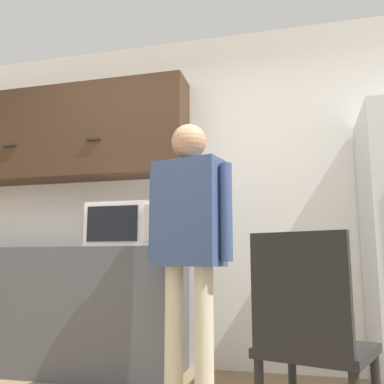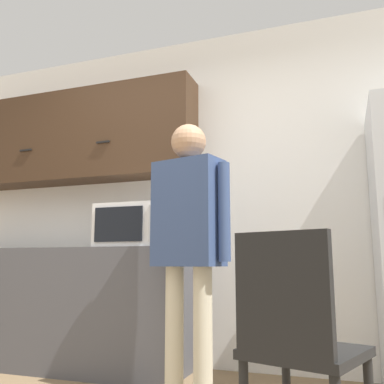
{
  "view_description": "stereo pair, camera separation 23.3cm",
  "coord_description": "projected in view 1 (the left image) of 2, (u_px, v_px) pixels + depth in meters",
  "views": [
    {
      "loc": [
        0.89,
        -1.54,
        0.79
      ],
      "look_at": [
        0.24,
        0.99,
        1.23
      ],
      "focal_mm": 40.0,
      "sensor_mm": 36.0,
      "label": 1
    },
    {
      "loc": [
        1.11,
        -1.47,
        0.79
      ],
      "look_at": [
        0.24,
        0.99,
        1.23
      ],
      "focal_mm": 40.0,
      "sensor_mm": 36.0,
      "label": 2
    }
  ],
  "objects": [
    {
      "name": "counter",
      "position": [
        41.0,
        307.0,
        3.31
      ],
      "size": [
        2.22,
        0.63,
        0.91
      ],
      "color": "#4C4C51",
      "rests_on": "ground_plane"
    },
    {
      "name": "microwave",
      "position": [
        130.0,
        226.0,
        3.15
      ],
      "size": [
        0.54,
        0.41,
        0.32
      ],
      "color": "white",
      "rests_on": "counter"
    },
    {
      "name": "person",
      "position": [
        189.0,
        228.0,
        2.57
      ],
      "size": [
        0.55,
        0.31,
        1.65
      ],
      "rotation": [
        0.0,
        0.0,
        -0.24
      ],
      "color": "beige",
      "rests_on": "ground_plane"
    },
    {
      "name": "back_wall",
      "position": [
        188.0,
        195.0,
        3.52
      ],
      "size": [
        6.0,
        0.06,
        2.7
      ],
      "color": "white",
      "rests_on": "ground_plane"
    },
    {
      "name": "chair",
      "position": [
        310.0,
        334.0,
        1.78
      ],
      "size": [
        0.56,
        0.56,
        0.92
      ],
      "rotation": [
        0.0,
        0.0,
        2.81
      ],
      "color": "black",
      "rests_on": "ground_plane"
    },
    {
      "name": "upper_cabinets",
      "position": [
        62.0,
        135.0,
        3.7
      ],
      "size": [
        2.22,
        0.33,
        0.8
      ],
      "color": "#3D2819"
    }
  ]
}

